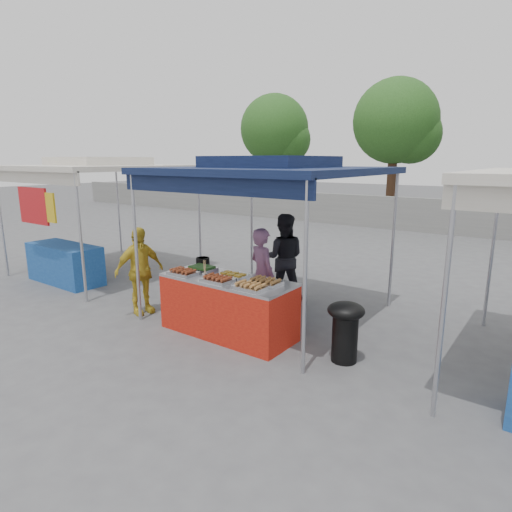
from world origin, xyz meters
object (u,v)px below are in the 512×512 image
Objects in this scene: vendor_woman at (262,274)px; customer_person at (139,271)px; vendor_table at (228,306)px; helper_man at (283,258)px; wok_burner at (345,326)px; cooking_pot at (203,261)px.

vendor_woman is 2.04m from customer_person.
helper_man reaches higher than vendor_table.
helper_man is at bearing 139.49° from wok_burner.
vendor_woman reaches higher than vendor_table.
vendor_table is 1.01m from cooking_pot.
wok_burner is (1.76, 0.20, 0.04)m from vendor_table.
vendor_table is 2.53× the size of wok_burner.
customer_person is at bearing -175.04° from wok_burner.
wok_burner is at bearing -72.53° from customer_person.
customer_person is at bearing 21.86° from helper_man.
cooking_pot is 0.15× the size of customer_person.
customer_person is (-1.54, -1.98, -0.07)m from helper_man.
vendor_table is 9.17× the size of cooking_pot.
cooking_pot is at bearing 36.55° from helper_man.
vendor_table is 1.35× the size of vendor_woman.
customer_person reaches higher than wok_burner.
helper_man reaches higher than customer_person.
wok_burner is (2.57, -0.16, -0.45)m from cooking_pot.
vendor_table is at bearing 65.95° from helper_man.
vendor_table is at bearing -23.79° from cooking_pot.
vendor_table is 1.77m from wok_burner.
customer_person reaches higher than vendor_table.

